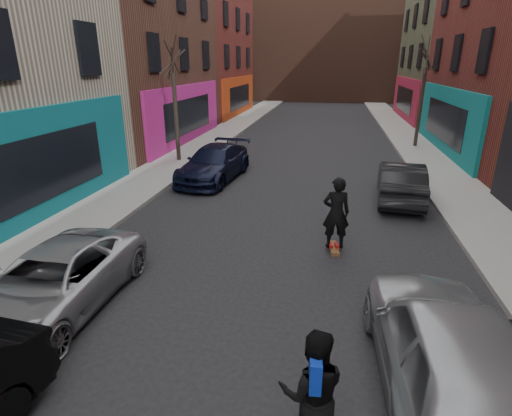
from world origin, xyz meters
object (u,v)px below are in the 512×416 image
at_px(tree_right_far, 423,85).
at_px(parked_left_far, 53,282).
at_px(skateboard, 334,248).
at_px(parked_right_far, 452,357).
at_px(tree_left_far, 174,93).
at_px(pedestrian, 312,392).
at_px(parked_right_end, 401,181).
at_px(parked_left_end, 214,163).
at_px(skateboarder, 336,213).

height_order(tree_right_far, parked_left_far, tree_right_far).
bearing_deg(skateboard, parked_right_far, -79.58).
distance_m(tree_left_far, skateboard, 12.19).
height_order(parked_left_far, pedestrian, pedestrian).
relative_size(tree_left_far, tree_right_far, 0.96).
bearing_deg(parked_right_end, tree_right_far, -97.85).
xyz_separation_m(parked_left_end, pedestrian, (4.82, -12.07, 0.19)).
relative_size(tree_right_far, skateboard, 8.50).
height_order(tree_left_far, parked_right_end, tree_left_far).
bearing_deg(parked_left_far, parked_left_end, 87.55).
bearing_deg(parked_left_end, tree_left_far, 140.64).
bearing_deg(parked_right_far, parked_left_far, -10.64).
distance_m(parked_left_far, skateboard, 6.76).
distance_m(skateboarder, pedestrian, 6.01).
height_order(parked_right_end, skateboarder, skateboarder).
height_order(parked_left_end, skateboard, parked_left_end).
height_order(parked_left_far, skateboard, parked_left_far).
bearing_deg(pedestrian, parked_left_far, -28.14).
height_order(parked_left_far, parked_right_end, parked_right_end).
xyz_separation_m(parked_right_far, pedestrian, (-1.92, -1.07, 0.05)).
height_order(tree_left_far, skateboarder, tree_left_far).
bearing_deg(parked_right_end, skateboarder, 68.73).
relative_size(tree_left_far, skateboard, 8.12).
distance_m(parked_left_end, skateboard, 7.95).
xyz_separation_m(parked_right_far, parked_right_end, (0.68, 9.62, -0.14)).
bearing_deg(parked_left_far, pedestrian, -22.24).
bearing_deg(parked_right_end, parked_left_far, 52.38).
bearing_deg(tree_left_far, skateboard, -48.55).
distance_m(parked_right_far, pedestrian, 2.19).
bearing_deg(parked_left_end, parked_right_end, -4.33).
distance_m(parked_left_far, parked_right_far, 7.26).
xyz_separation_m(parked_left_far, pedestrian, (5.26, -2.16, 0.27)).
distance_m(parked_left_far, parked_left_end, 9.91).
relative_size(parked_left_far, pedestrian, 2.56).
xyz_separation_m(parked_left_end, parked_right_far, (6.73, -11.00, 0.14)).
height_order(tree_right_far, parked_right_far, tree_right_far).
relative_size(parked_left_end, skateboarder, 2.53).
bearing_deg(pedestrian, parked_right_end, -109.45).
bearing_deg(pedestrian, parked_left_end, -74.02).
distance_m(parked_left_end, skateboarder, 7.93).
xyz_separation_m(parked_right_end, pedestrian, (-2.60, -10.69, 0.19)).
distance_m(parked_right_far, skateboard, 5.25).
bearing_deg(parked_right_far, tree_left_far, -57.55).
bearing_deg(skateboarder, parked_right_end, -124.28).
xyz_separation_m(tree_right_far, skateboard, (-4.64, -14.79, -3.48)).
bearing_deg(tree_left_far, parked_right_end, -22.13).
relative_size(parked_left_end, skateboard, 6.13).
distance_m(parked_right_end, skateboard, 5.27).
xyz_separation_m(tree_right_far, parked_right_far, (-3.00, -19.72, -2.68)).
height_order(tree_right_far, pedestrian, tree_right_far).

